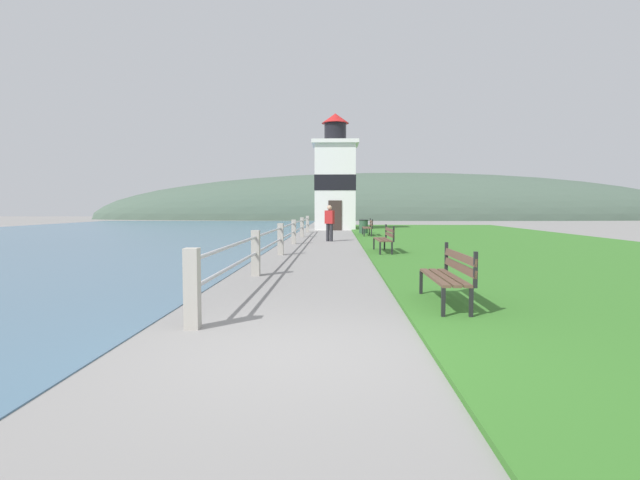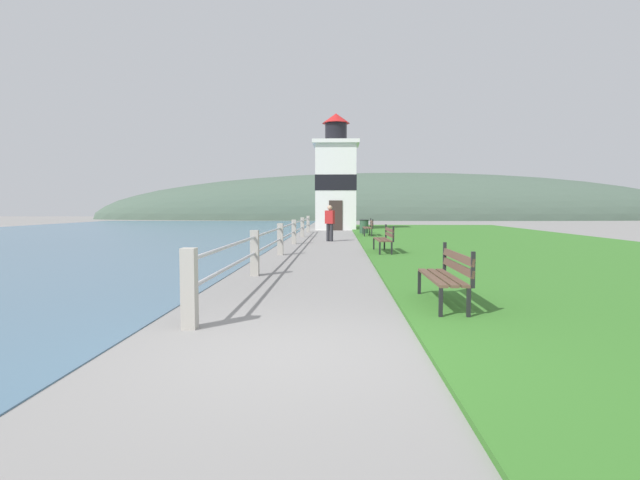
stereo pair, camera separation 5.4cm
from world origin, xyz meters
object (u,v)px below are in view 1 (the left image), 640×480
(person_strolling, at_px, (330,222))
(lighthouse, at_px, (335,180))
(trash_bin, at_px, (364,227))
(park_bench_midway, at_px, (385,237))
(park_bench_near, at_px, (449,273))
(park_bench_far, at_px, (369,226))

(person_strolling, bearing_deg, lighthouse, 24.94)
(trash_bin, bearing_deg, park_bench_midway, -89.61)
(park_bench_near, height_order, park_bench_midway, same)
(park_bench_midway, height_order, trash_bin, park_bench_midway)
(park_bench_near, bearing_deg, trash_bin, -89.42)
(park_bench_midway, height_order, lighthouse, lighthouse)
(person_strolling, bearing_deg, park_bench_midway, -136.20)
(park_bench_far, xyz_separation_m, person_strolling, (-2.00, -3.78, 0.34))
(park_bench_near, bearing_deg, park_bench_far, -89.81)
(lighthouse, height_order, trash_bin, lighthouse)
(park_bench_near, xyz_separation_m, person_strolling, (-2.04, 14.93, 0.35))
(park_bench_midway, height_order, park_bench_far, same)
(park_bench_midway, bearing_deg, trash_bin, -91.09)
(park_bench_far, relative_size, lighthouse, 0.25)
(trash_bin, bearing_deg, person_strolling, -107.24)
(park_bench_far, bearing_deg, person_strolling, 62.74)
(park_bench_midway, xyz_separation_m, person_strolling, (-1.93, 5.98, 0.34))
(park_bench_near, relative_size, person_strolling, 1.12)
(park_bench_far, bearing_deg, lighthouse, -77.38)
(park_bench_near, distance_m, lighthouse, 27.32)
(person_strolling, bearing_deg, trash_bin, 8.67)
(park_bench_far, xyz_separation_m, lighthouse, (-1.79, 8.40, 2.90))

